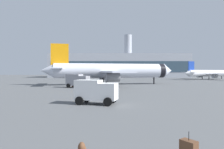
% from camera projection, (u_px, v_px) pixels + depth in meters
% --- Properties ---
extents(airplane_at_gate, '(35.53, 32.29, 10.50)m').
position_uv_depth(airplane_at_gate, '(111.00, 71.00, 53.35)').
color(airplane_at_gate, silver).
rests_on(airplane_at_gate, ground).
extents(airplane_taxiing, '(24.74, 22.74, 7.68)m').
position_uv_depth(airplane_taxiing, '(208.00, 73.00, 87.36)').
color(airplane_taxiing, white).
rests_on(airplane_taxiing, ground).
extents(service_truck, '(5.25, 3.74, 2.90)m').
position_uv_depth(service_truck, '(78.00, 80.00, 43.24)').
color(service_truck, gray).
rests_on(service_truck, ground).
extents(cargo_van, '(4.75, 3.21, 2.60)m').
position_uv_depth(cargo_van, '(96.00, 91.00, 21.57)').
color(cargo_van, white).
rests_on(cargo_van, ground).
extents(safety_cone_near, '(0.44, 0.44, 0.66)m').
position_uv_depth(safety_cone_near, '(73.00, 86.00, 44.89)').
color(safety_cone_near, '#F2590C').
rests_on(safety_cone_near, ground).
extents(safety_cone_mid, '(0.44, 0.44, 0.78)m').
position_uv_depth(safety_cone_mid, '(88.00, 90.00, 33.91)').
color(safety_cone_mid, '#F2590C').
rests_on(safety_cone_mid, ground).
extents(rolling_suitcase, '(0.70, 0.75, 1.10)m').
position_uv_depth(rolling_suitcase, '(189.00, 149.00, 8.11)').
color(rolling_suitcase, brown).
rests_on(rolling_suitcase, ground).
extents(traveller_backpack, '(0.36, 0.40, 0.48)m').
position_uv_depth(traveller_backpack, '(82.00, 148.00, 8.65)').
color(traveller_backpack, brown).
rests_on(traveller_backpack, ground).
extents(terminal_building, '(79.20, 23.86, 25.45)m').
position_uv_depth(terminal_building, '(119.00, 66.00, 120.91)').
color(terminal_building, '#9EA3AD').
rests_on(terminal_building, ground).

